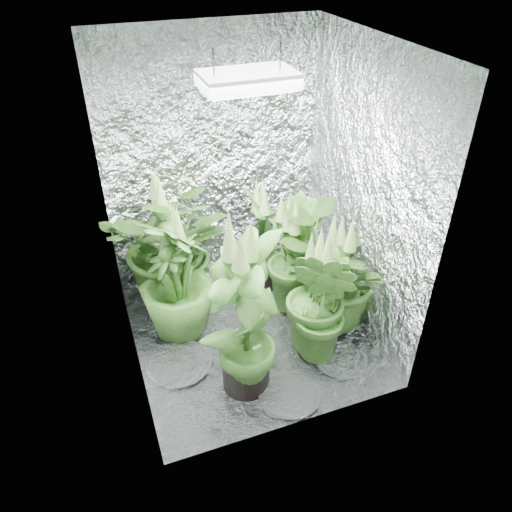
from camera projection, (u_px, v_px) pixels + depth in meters
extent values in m
plane|color=silver|center=(250.00, 336.00, 3.63)|extent=(1.60, 1.60, 0.00)
cube|color=silver|center=(213.00, 166.00, 3.68)|extent=(1.60, 0.02, 2.00)
cube|color=silver|center=(304.00, 295.00, 2.45)|extent=(1.60, 0.02, 2.00)
cube|color=silver|center=(117.00, 242.00, 2.83)|extent=(0.02, 1.60, 2.00)
cube|color=silver|center=(363.00, 196.00, 3.29)|extent=(0.02, 1.60, 2.00)
cube|color=silver|center=(247.00, 45.00, 2.49)|extent=(1.60, 1.60, 0.01)
cube|color=gray|center=(248.00, 79.00, 2.59)|extent=(0.50, 0.30, 0.08)
cube|color=white|center=(248.00, 88.00, 2.61)|extent=(0.46, 0.26, 0.01)
cylinder|color=black|center=(213.00, 61.00, 2.48)|extent=(0.01, 0.01, 0.13)
cylinder|color=black|center=(280.00, 55.00, 2.58)|extent=(0.01, 0.01, 0.13)
cylinder|color=black|center=(175.00, 284.00, 3.93)|extent=(0.30, 0.30, 0.26)
cylinder|color=#4E2E18|center=(174.00, 272.00, 3.86)|extent=(0.27, 0.27, 0.03)
imported|color=#1C430F|center=(170.00, 242.00, 3.70)|extent=(1.15, 1.15, 0.99)
cone|color=olive|center=(164.00, 190.00, 3.45)|extent=(0.10, 0.10, 0.26)
cylinder|color=black|center=(262.00, 271.00, 4.08)|extent=(0.28, 0.28, 0.25)
cylinder|color=#4E2E18|center=(263.00, 260.00, 4.02)|extent=(0.25, 0.25, 0.03)
imported|color=#1C430F|center=(263.00, 237.00, 3.89)|extent=(0.57, 0.57, 0.85)
cone|color=olive|center=(263.00, 195.00, 3.68)|extent=(0.09, 0.09, 0.25)
cylinder|color=black|center=(290.00, 291.00, 3.88)|extent=(0.25, 0.25, 0.23)
cylinder|color=#4E2E18|center=(291.00, 281.00, 3.82)|extent=(0.23, 0.23, 0.03)
imported|color=#1C430F|center=(292.00, 254.00, 3.68)|extent=(0.55, 0.55, 0.87)
cone|color=olive|center=(294.00, 210.00, 3.46)|extent=(0.08, 0.08, 0.23)
cylinder|color=black|center=(180.00, 318.00, 3.62)|extent=(0.27, 0.27, 0.24)
cylinder|color=#4E2E18|center=(179.00, 307.00, 3.56)|extent=(0.25, 0.25, 0.03)
imported|color=#1C430F|center=(175.00, 276.00, 3.40)|extent=(0.73, 0.73, 0.94)
cone|color=olive|center=(169.00, 225.00, 3.17)|extent=(0.09, 0.09, 0.24)
cylinder|color=black|center=(332.00, 312.00, 3.67)|extent=(0.26, 0.26, 0.23)
cylinder|color=#4E2E18|center=(333.00, 301.00, 3.62)|extent=(0.24, 0.24, 0.03)
imported|color=#1C430F|center=(336.00, 274.00, 3.48)|extent=(0.88, 0.88, 0.87)
cone|color=olive|center=(341.00, 228.00, 3.26)|extent=(0.08, 0.08, 0.23)
cylinder|color=black|center=(246.00, 369.00, 3.19)|extent=(0.30, 0.30, 0.27)
cylinder|color=#4E2E18|center=(246.00, 356.00, 3.12)|extent=(0.28, 0.28, 0.03)
imported|color=#1C430F|center=(245.00, 313.00, 2.92)|extent=(0.72, 0.72, 1.15)
cone|color=olive|center=(244.00, 241.00, 2.63)|extent=(0.10, 0.10, 0.27)
cylinder|color=black|center=(317.00, 339.00, 3.44)|extent=(0.26, 0.26, 0.23)
cylinder|color=#4E2E18|center=(318.00, 329.00, 3.38)|extent=(0.24, 0.24, 0.03)
imported|color=#1C430F|center=(321.00, 299.00, 3.24)|extent=(0.62, 0.62, 0.89)
cone|color=olive|center=(326.00, 250.00, 3.01)|extent=(0.08, 0.08, 0.23)
cylinder|color=black|center=(314.00, 293.00, 3.98)|extent=(0.14, 0.14, 0.08)
cylinder|color=black|center=(316.00, 277.00, 3.90)|extent=(0.10, 0.10, 0.10)
cylinder|color=#4C4C51|center=(309.00, 279.00, 3.88)|extent=(0.01, 0.29, 0.29)
torus|color=#4C4C51|center=(309.00, 279.00, 3.88)|extent=(0.01, 0.30, 0.30)
cube|color=white|center=(257.00, 352.00, 3.09)|extent=(0.06, 0.04, 0.09)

